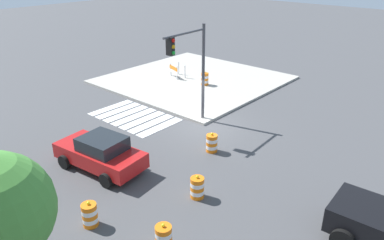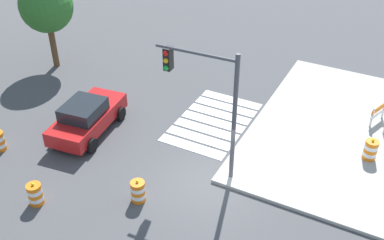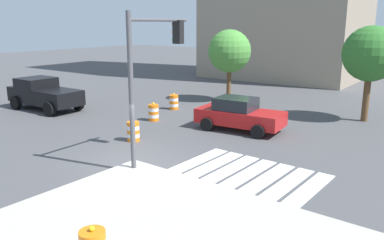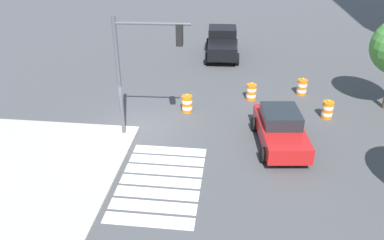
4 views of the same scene
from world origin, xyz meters
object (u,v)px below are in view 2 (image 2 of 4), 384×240
traffic_light_pole (207,91)px  street_tree_streetside_mid (46,6)px  traffic_barrel_near_corner (138,191)px  traffic_barrel_on_sidewalk (371,150)px  traffic_barrel_median_far (35,194)px  sports_car (87,117)px  construction_barricade (381,113)px

traffic_light_pole → street_tree_streetside_mid: traffic_light_pole is taller
traffic_barrel_near_corner → traffic_barrel_on_sidewalk: size_ratio=1.00×
traffic_barrel_median_far → traffic_light_pole: size_ratio=0.19×
traffic_barrel_on_sidewalk → street_tree_streetside_mid: size_ratio=0.20×
sports_car → traffic_light_pole: traffic_light_pole is taller
sports_car → construction_barricade: 13.76m
traffic_barrel_median_far → construction_barricade: (11.45, -10.81, 0.27)m
construction_barricade → street_tree_streetside_mid: (-2.27, 17.83, 2.91)m
sports_car → street_tree_streetside_mid: 7.86m
sports_car → street_tree_streetside_mid: bearing=52.6°
street_tree_streetside_mid → traffic_barrel_on_sidewalk: bearing=-92.2°
traffic_barrel_median_far → street_tree_streetside_mid: bearing=37.4°
sports_car → construction_barricade: sports_car is taller
traffic_barrel_near_corner → construction_barricade: construction_barricade is taller
traffic_barrel_median_far → traffic_light_pole: 7.61m
sports_car → street_tree_streetside_mid: street_tree_streetside_mid is taller
traffic_barrel_median_far → traffic_barrel_on_sidewalk: 13.79m
traffic_barrel_near_corner → traffic_barrel_on_sidewalk: traffic_barrel_on_sidewalk is taller
traffic_barrel_near_corner → street_tree_streetside_mid: street_tree_streetside_mid is taller
sports_car → traffic_barrel_on_sidewalk: sports_car is taller
construction_barricade → traffic_light_pole: bearing=139.1°
traffic_barrel_near_corner → traffic_barrel_median_far: (-1.94, 3.39, 0.00)m
construction_barricade → street_tree_streetside_mid: 18.21m
traffic_barrel_on_sidewalk → traffic_light_pole: size_ratio=0.19×
street_tree_streetside_mid → construction_barricade: bearing=-82.8°
traffic_barrel_on_sidewalk → construction_barricade: 2.96m
sports_car → street_tree_streetside_mid: size_ratio=0.87×
traffic_barrel_on_sidewalk → traffic_light_pole: traffic_light_pole is taller
traffic_barrel_median_far → traffic_barrel_on_sidewalk: bearing=-51.9°
traffic_barrel_on_sidewalk → traffic_barrel_median_far: bearing=128.1°
sports_car → construction_barricade: bearing=-60.7°
street_tree_streetside_mid → traffic_barrel_median_far: bearing=-142.6°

